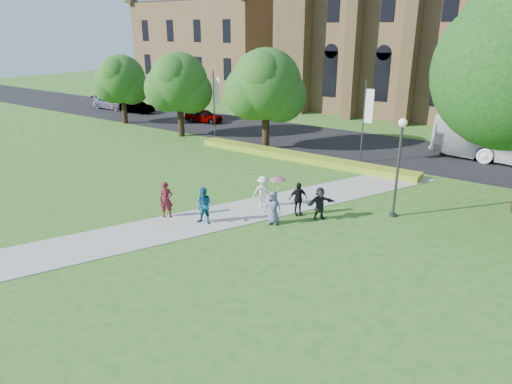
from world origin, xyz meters
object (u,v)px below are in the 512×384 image
Objects in this scene: car_0 at (204,116)px; car_1 at (137,107)px; pedestrian_0 at (166,200)px; streetlamp at (399,156)px; car_2 at (112,103)px.

car_0 is 10.14m from car_1.
pedestrian_0 is at bearing -154.50° from car_0.
streetlamp is at bearing -129.60° from car_0.
streetlamp is 28.56m from car_0.
car_0 is at bearing -98.08° from car_1.
car_0 is 25.60m from pedestrian_0.
car_2 is at bearing 78.80° from car_1.
car_0 is at bearing 151.63° from streetlamp.
pedestrian_0 is at bearing -144.24° from streetlamp.
car_0 is 14.89m from car_2.
pedestrian_0 is at bearing -137.79° from car_1.
pedestrian_0 reaches higher than car_2.
streetlamp is 2.76× the size of pedestrian_0.
car_1 is (-10.14, -0.19, 0.00)m from car_0.
car_2 is 2.75× the size of pedestrian_0.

